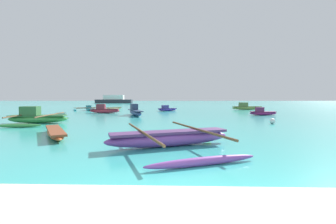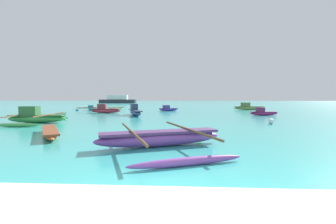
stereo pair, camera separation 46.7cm
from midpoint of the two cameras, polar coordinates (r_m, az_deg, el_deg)
The scene contains 14 objects.
moored_boat_0 at distance 23.50m, azimuth -15.17°, elevation 0.53°, with size 3.02×0.61×0.92m.
moored_boat_1 at distance 19.77m, azimuth -7.72°, elevation 0.16°, with size 2.06×4.11×1.01m.
moored_boat_2 at distance 10.14m, azimuth -26.62°, elevation -4.51°, with size 2.41×3.33×0.29m.
moored_boat_3 at distance 20.68m, azimuth -24.80°, elevation -0.53°, with size 1.62×2.33×0.28m.
moored_boat_4 at distance 26.18m, azimuth 0.53°, elevation 0.78°, with size 2.42×1.79×0.69m.
moored_boat_5 at distance 30.79m, azimuth 20.19°, elevation 1.15°, with size 4.03×0.74×0.94m.
moored_boat_6 at distance 7.15m, azimuth -0.02°, elevation -6.68°, with size 4.24×5.26×0.54m.
moored_boat_7 at distance 21.40m, azimuth 23.58°, elevation -0.13°, with size 2.37×0.55×0.71m.
moored_boat_8 at distance 15.96m, azimuth -29.78°, elevation -1.15°, with size 3.53×4.69×1.02m.
moored_boat_9 at distance 29.28m, azimuth -18.49°, elevation 0.81°, with size 3.76×3.33×0.62m.
moored_boat_10 at distance 30.18m, azimuth -12.69°, elevation 0.96°, with size 1.91×2.42×0.33m.
mooring_buoy_0 at distance 8.51m, azimuth 9.59°, elevation -5.67°, with size 0.33×0.33×0.33m.
mooring_buoy_1 at distance 14.54m, azimuth 25.50°, elevation -2.15°, with size 0.32×0.32×0.32m.
distant_ferry at distance 67.99m, azimuth -12.47°, elevation 3.02°, with size 10.63×2.34×2.34m.
Camera 2 is at (0.12, -2.49, 1.53)m, focal length 24.00 mm.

